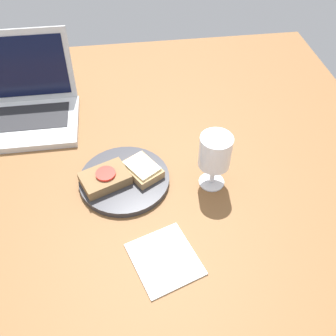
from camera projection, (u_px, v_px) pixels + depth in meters
The scene contains 7 objects.
wooden_table at pixel (131, 188), 92.49cm from camera, with size 140.00×140.00×3.00cm, color brown.
plate at pixel (125, 180), 91.31cm from camera, with size 21.98×21.98×1.53cm, color #333338.
sandwich_with_cheese at pixel (142, 169), 90.91cm from camera, with size 10.60×11.46×2.71cm.
sandwich_with_tomato at pixel (105, 178), 88.61cm from camera, with size 13.07×11.24×3.20cm.
wine_glass at pixel (215, 153), 84.42cm from camera, with size 7.44×7.44×14.58cm.
laptop at pixel (22, 106), 105.61cm from camera, with size 30.29×25.12×22.24cm.
napkin at pixel (165, 259), 76.92cm from camera, with size 12.51×13.81×0.40cm, color white.
Camera 1 is at (0.86, -60.95, 71.84)cm, focal length 40.00 mm.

